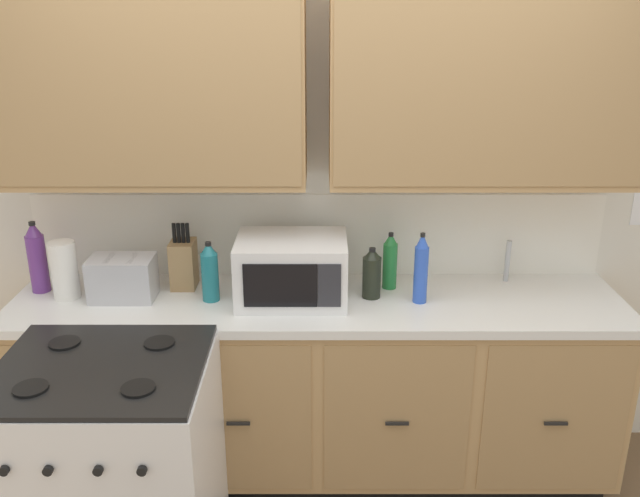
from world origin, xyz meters
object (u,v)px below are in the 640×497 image
object	(u,v)px
stove_range	(114,474)
microwave	(292,269)
toaster	(123,278)
bottle_violet	(38,258)
knife_block	(184,263)
bottle_dark	(372,273)
bottle_teal	(210,272)
paper_towel_roll	(65,270)
bottle_green	(391,261)
bottle_blue	(422,269)

from	to	relation	value
stove_range	microwave	bearing A→B (deg)	43.72
toaster	bottle_violet	distance (m)	0.41
knife_block	bottle_dark	bearing A→B (deg)	-7.87
knife_block	bottle_teal	xyz separation A→B (m)	(0.14, -0.15, 0.02)
toaster	paper_towel_roll	bearing A→B (deg)	178.14
paper_towel_roll	bottle_dark	xyz separation A→B (m)	(1.36, 0.00, -0.02)
microwave	paper_towel_roll	world-z (taller)	microwave
microwave	bottle_dark	size ratio (longest dim) A/B	2.06
stove_range	bottle_violet	size ratio (longest dim) A/B	2.87
microwave	bottle_dark	bearing A→B (deg)	3.17
knife_block	bottle_green	distance (m)	0.95
stove_range	toaster	size ratio (longest dim) A/B	3.39
bottle_blue	bottle_teal	bearing A→B (deg)	178.86
stove_range	toaster	xyz separation A→B (m)	(-0.08, 0.64, 0.54)
bottle_teal	bottle_violet	bearing A→B (deg)	172.64
toaster	bottle_dark	distance (m)	1.10
bottle_teal	bottle_green	world-z (taller)	bottle_teal
stove_range	bottle_blue	world-z (taller)	bottle_blue
bottle_teal	microwave	bearing A→B (deg)	2.23
microwave	bottle_blue	size ratio (longest dim) A/B	1.51
paper_towel_roll	bottle_dark	size ratio (longest dim) A/B	1.12
toaster	stove_range	bearing A→B (deg)	-82.51
bottle_violet	bottle_green	bearing A→B (deg)	1.34
stove_range	toaster	world-z (taller)	toaster
bottle_dark	bottle_blue	distance (m)	0.22
bottle_teal	bottle_violet	distance (m)	0.80
toaster	bottle_violet	size ratio (longest dim) A/B	0.85
stove_range	knife_block	xyz separation A→B (m)	(0.16, 0.77, 0.56)
bottle_dark	bottle_blue	xyz separation A→B (m)	(0.21, -0.05, 0.04)
stove_range	paper_towel_roll	xyz separation A→B (m)	(-0.34, 0.65, 0.57)
toaster	bottle_green	bearing A→B (deg)	5.64
toaster	bottle_dark	world-z (taller)	bottle_dark
stove_range	bottle_green	size ratio (longest dim) A/B	3.57
stove_range	bottle_violet	xyz separation A→B (m)	(-0.48, 0.72, 0.61)
microwave	knife_block	bearing A→B (deg)	164.66
bottle_blue	bottle_green	world-z (taller)	bottle_blue
bottle_blue	bottle_green	distance (m)	0.20
paper_towel_roll	bottle_green	world-z (taller)	bottle_green
knife_block	toaster	bearing A→B (deg)	-152.12
microwave	toaster	world-z (taller)	microwave
stove_range	bottle_blue	distance (m)	1.49
bottle_blue	bottle_violet	xyz separation A→B (m)	(-1.71, 0.12, 0.01)
stove_range	toaster	bearing A→B (deg)	97.49
knife_block	bottle_blue	xyz separation A→B (m)	(1.06, -0.17, 0.04)
bottle_green	bottle_violet	bearing A→B (deg)	-178.66
bottle_teal	bottle_dark	bearing A→B (deg)	2.70
stove_range	bottle_blue	size ratio (longest dim) A/B	2.98
paper_towel_roll	bottle_violet	world-z (taller)	bottle_violet
bottle_green	bottle_blue	bearing A→B (deg)	-53.08
stove_range	microwave	world-z (taller)	microwave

